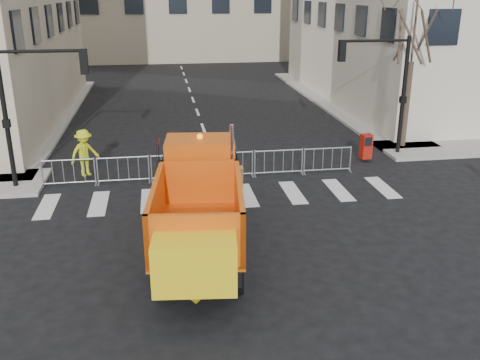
{
  "coord_description": "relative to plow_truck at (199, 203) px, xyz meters",
  "views": [
    {
      "loc": [
        -2.38,
        -12.93,
        7.34
      ],
      "look_at": [
        0.0,
        2.5,
        1.71
      ],
      "focal_mm": 40.0,
      "sensor_mm": 36.0,
      "label": 1
    }
  ],
  "objects": [
    {
      "name": "ground",
      "position": [
        1.38,
        -1.15,
        -1.57
      ],
      "size": [
        120.0,
        120.0,
        0.0
      ],
      "primitive_type": "plane",
      "color": "black",
      "rests_on": "ground"
    },
    {
      "name": "sidewalk_back",
      "position": [
        1.38,
        7.35,
        -1.49
      ],
      "size": [
        64.0,
        5.0,
        0.15
      ],
      "primitive_type": "cube",
      "color": "gray",
      "rests_on": "ground"
    },
    {
      "name": "traffic_light_left",
      "position": [
        -6.62,
        6.35,
        1.13
      ],
      "size": [
        0.18,
        0.18,
        5.4
      ],
      "primitive_type": "cylinder",
      "color": "black",
      "rests_on": "ground"
    },
    {
      "name": "traffic_light_right",
      "position": [
        9.88,
        8.35,
        1.13
      ],
      "size": [
        0.18,
        0.18,
        5.4
      ],
      "primitive_type": "cylinder",
      "color": "black",
      "rests_on": "ground"
    },
    {
      "name": "crowd_barriers",
      "position": [
        0.63,
        6.45,
        -1.02
      ],
      "size": [
        12.6,
        0.6,
        1.1
      ],
      "primitive_type": null,
      "color": "#9EA0A5",
      "rests_on": "ground"
    },
    {
      "name": "street_tree",
      "position": [
        10.58,
        9.35,
        2.18
      ],
      "size": [
        3.0,
        3.0,
        7.5
      ],
      "primitive_type": null,
      "color": "#382B21",
      "rests_on": "ground"
    },
    {
      "name": "plow_truck",
      "position": [
        0.0,
        0.0,
        0.0
      ],
      "size": [
        3.52,
        9.31,
        3.53
      ],
      "rotation": [
        0.0,
        0.0,
        1.46
      ],
      "color": "black",
      "rests_on": "ground"
    },
    {
      "name": "cop_a",
      "position": [
        0.91,
        3.51,
        -0.56
      ],
      "size": [
        0.87,
        0.85,
        2.01
      ],
      "primitive_type": "imported",
      "rotation": [
        0.0,
        0.0,
        3.86
      ],
      "color": "black",
      "rests_on": "ground"
    },
    {
      "name": "cop_b",
      "position": [
        -0.2,
        5.85,
        -0.75
      ],
      "size": [
        0.82,
        0.65,
        1.63
      ],
      "primitive_type": "imported",
      "rotation": [
        0.0,
        0.0,
        3.1
      ],
      "color": "black",
      "rests_on": "ground"
    },
    {
      "name": "cop_c",
      "position": [
        1.65,
        5.02,
        -0.62
      ],
      "size": [
        0.89,
        1.21,
        1.9
      ],
      "primitive_type": "imported",
      "rotation": [
        0.0,
        0.0,
        4.27
      ],
      "color": "black",
      "rests_on": "ground"
    },
    {
      "name": "worker",
      "position": [
        -4.04,
        7.13,
        -0.46
      ],
      "size": [
        1.42,
        1.29,
        1.91
      ],
      "primitive_type": "imported",
      "rotation": [
        0.0,
        0.0,
        0.62
      ],
      "color": "#C1CE18",
      "rests_on": "sidewalk_back"
    },
    {
      "name": "newspaper_box",
      "position": [
        8.02,
        7.63,
        -0.87
      ],
      "size": [
        0.49,
        0.45,
        1.1
      ],
      "primitive_type": "cube",
      "rotation": [
        0.0,
        0.0,
        0.11
      ],
      "color": "#A3170C",
      "rests_on": "sidewalk_back"
    }
  ]
}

